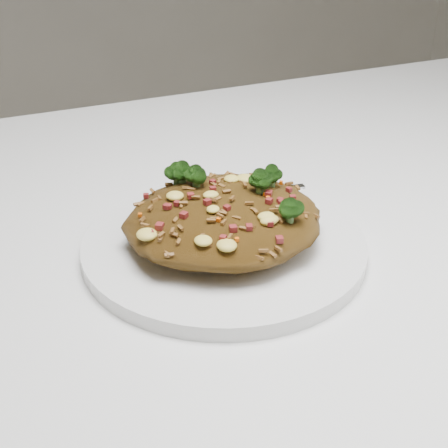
% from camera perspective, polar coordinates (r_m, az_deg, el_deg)
% --- Properties ---
extents(dining_table, '(1.20, 0.80, 0.75)m').
position_cam_1_polar(dining_table, '(0.71, 5.92, -4.71)').
color(dining_table, white).
rests_on(dining_table, ground).
extents(plate, '(0.26, 0.26, 0.01)m').
position_cam_1_polar(plate, '(0.57, 0.00, -1.91)').
color(plate, white).
rests_on(plate, dining_table).
extents(fried_rice, '(0.18, 0.16, 0.06)m').
position_cam_1_polar(fried_rice, '(0.56, 0.01, 1.21)').
color(fried_rice, brown).
rests_on(fried_rice, plate).
extents(fork, '(0.16, 0.04, 0.00)m').
position_cam_1_polar(fork, '(0.64, 1.33, 2.67)').
color(fork, silver).
rests_on(fork, plate).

